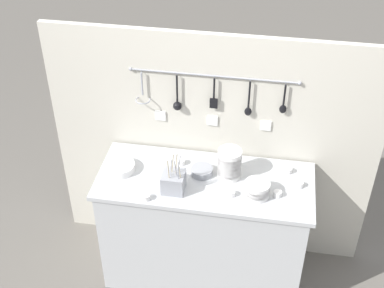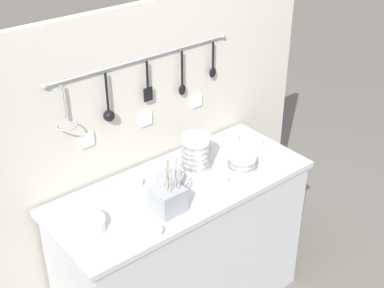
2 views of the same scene
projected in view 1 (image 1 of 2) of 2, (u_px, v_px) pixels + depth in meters
name	position (u px, v px, depth m)	size (l,w,h in m)	color
ground_plane	(203.00, 269.00, 3.86)	(20.00, 20.00, 0.00)	#666059
counter	(204.00, 228.00, 3.60)	(1.36, 0.56, 0.86)	#B7BABC
back_wall	(212.00, 150.00, 3.59)	(2.16, 0.11, 1.70)	beige
bowl_stack_back_corner	(257.00, 189.00, 3.19)	(0.15, 0.15, 0.10)	white
bowl_stack_wide_centre	(229.00, 164.00, 3.31)	(0.15, 0.15, 0.20)	white
plate_stack	(120.00, 167.00, 3.39)	(0.19, 0.19, 0.05)	white
steel_mixing_bowl	(202.00, 171.00, 3.37)	(0.14, 0.14, 0.04)	#93969E
cutlery_caddy	(173.00, 182.00, 3.23)	(0.14, 0.14, 0.27)	#93969E
cup_mid_row	(278.00, 194.00, 3.21)	(0.05, 0.05, 0.04)	white
cup_edge_far	(288.00, 170.00, 3.38)	(0.05, 0.05, 0.04)	white
cup_front_right	(181.00, 162.00, 3.45)	(0.05, 0.05, 0.04)	white
cup_back_right	(146.00, 197.00, 3.19)	(0.05, 0.05, 0.04)	white
cup_back_left	(231.00, 193.00, 3.21)	(0.05, 0.05, 0.04)	white
cup_front_left	(299.00, 185.00, 3.28)	(0.05, 0.05, 0.04)	white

